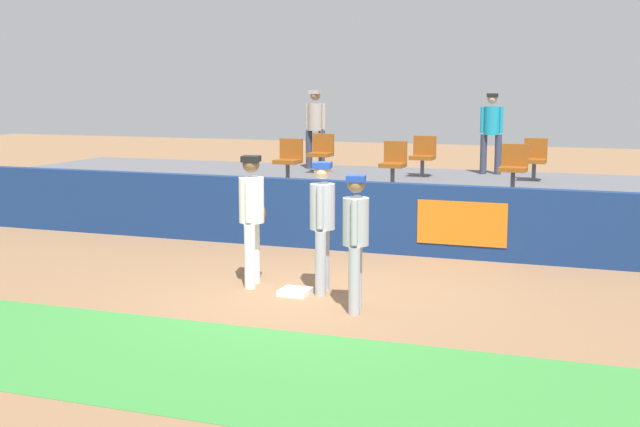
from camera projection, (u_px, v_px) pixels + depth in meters
name	position (u px, v px, depth m)	size (l,w,h in m)	color
ground_plane	(308.00, 297.00, 11.73)	(60.00, 60.00, 0.00)	#846042
grass_foreground_strip	(204.00, 363.00, 8.91)	(18.00, 2.80, 0.01)	#388438
first_base	(295.00, 292.00, 11.83)	(0.40, 0.40, 0.08)	white
player_fielder_home	(252.00, 211.00, 12.21)	(0.43, 0.61, 1.89)	white
player_runner_visitor	(322.00, 218.00, 11.79)	(0.41, 0.51, 1.84)	#9EA3AD
player_coach_visitor	(356.00, 233.00, 10.82)	(0.40, 0.49, 1.77)	#9EA3AD
field_wall	(377.00, 217.00, 14.72)	(18.00, 0.26, 1.23)	navy
bleacher_platform	(413.00, 204.00, 17.12)	(18.00, 4.80, 1.00)	#59595E
seat_front_center	(394.00, 161.00, 15.97)	(0.44, 0.44, 0.84)	#4C4C51
seat_back_right	(535.00, 157.00, 16.82)	(0.45, 0.44, 0.84)	#4C4C51
seat_front_right	(514.00, 165.00, 15.20)	(0.48, 0.44, 0.84)	#4C4C51
seat_back_left	(321.00, 151.00, 18.36)	(0.48, 0.44, 0.84)	#4C4C51
seat_back_center	(423.00, 154.00, 17.59)	(0.47, 0.44, 0.84)	#4C4C51
seat_front_left	(289.00, 158.00, 16.69)	(0.48, 0.44, 0.84)	#4C4C51
spectator_hooded	(315.00, 124.00, 19.11)	(0.49, 0.35, 1.76)	#33384C
spectator_capped	(492.00, 128.00, 17.99)	(0.48, 0.35, 1.71)	#33384C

